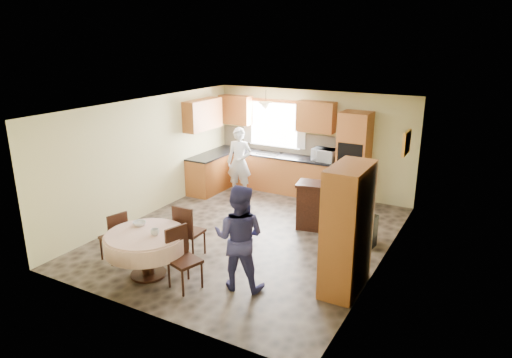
{
  "coord_description": "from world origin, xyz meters",
  "views": [
    {
      "loc": [
        4.04,
        -7.09,
        3.69
      ],
      "look_at": [
        -0.05,
        0.3,
        1.05
      ],
      "focal_mm": 32.0,
      "sensor_mm": 36.0,
      "label": 1
    }
  ],
  "objects_px": {
    "oven_tower": "(354,159)",
    "person_sink": "(239,162)",
    "chair_right": "(181,255)",
    "person_dining": "(239,237)",
    "sideboard": "(328,209)",
    "cupboard": "(347,229)",
    "chair_back": "(187,229)",
    "chair_left": "(116,234)",
    "dining_table": "(146,242)"
  },
  "relations": [
    {
      "from": "oven_tower",
      "to": "person_sink",
      "type": "bearing_deg",
      "value": -162.72
    },
    {
      "from": "chair_right",
      "to": "person_dining",
      "type": "relative_size",
      "value": 0.58
    },
    {
      "from": "oven_tower",
      "to": "chair_right",
      "type": "relative_size",
      "value": 2.22
    },
    {
      "from": "sideboard",
      "to": "chair_right",
      "type": "bearing_deg",
      "value": -121.71
    },
    {
      "from": "person_sink",
      "to": "person_dining",
      "type": "xyz_separation_m",
      "value": [
        2.18,
        -3.65,
        -0.01
      ]
    },
    {
      "from": "cupboard",
      "to": "person_dining",
      "type": "bearing_deg",
      "value": -152.77
    },
    {
      "from": "person_dining",
      "to": "person_sink",
      "type": "bearing_deg",
      "value": -71.74
    },
    {
      "from": "cupboard",
      "to": "person_sink",
      "type": "distance_m",
      "value": 4.64
    },
    {
      "from": "person_sink",
      "to": "chair_right",
      "type": "bearing_deg",
      "value": -84.07
    },
    {
      "from": "chair_back",
      "to": "chair_left",
      "type": "bearing_deg",
      "value": 32.78
    },
    {
      "from": "chair_right",
      "to": "oven_tower",
      "type": "bearing_deg",
      "value": 3.46
    },
    {
      "from": "dining_table",
      "to": "person_dining",
      "type": "bearing_deg",
      "value": 16.03
    },
    {
      "from": "chair_right",
      "to": "person_dining",
      "type": "distance_m",
      "value": 0.93
    },
    {
      "from": "cupboard",
      "to": "sideboard",
      "type": "bearing_deg",
      "value": 117.04
    },
    {
      "from": "sideboard",
      "to": "cupboard",
      "type": "height_order",
      "value": "cupboard"
    },
    {
      "from": "oven_tower",
      "to": "chair_back",
      "type": "bearing_deg",
      "value": -112.03
    },
    {
      "from": "sideboard",
      "to": "dining_table",
      "type": "relative_size",
      "value": 0.95
    },
    {
      "from": "person_sink",
      "to": "person_dining",
      "type": "relative_size",
      "value": 1.01
    },
    {
      "from": "oven_tower",
      "to": "chair_left",
      "type": "xyz_separation_m",
      "value": [
        -2.62,
        -4.73,
        -0.57
      ]
    },
    {
      "from": "chair_left",
      "to": "person_sink",
      "type": "distance_m",
      "value": 3.96
    },
    {
      "from": "dining_table",
      "to": "chair_left",
      "type": "xyz_separation_m",
      "value": [
        -0.8,
        0.13,
        -0.08
      ]
    },
    {
      "from": "sideboard",
      "to": "chair_left",
      "type": "relative_size",
      "value": 1.39
    },
    {
      "from": "dining_table",
      "to": "chair_right",
      "type": "xyz_separation_m",
      "value": [
        0.69,
        0.01,
        -0.05
      ]
    },
    {
      "from": "chair_back",
      "to": "chair_right",
      "type": "distance_m",
      "value": 0.94
    },
    {
      "from": "chair_right",
      "to": "chair_back",
      "type": "bearing_deg",
      "value": 48.93
    },
    {
      "from": "dining_table",
      "to": "person_dining",
      "type": "height_order",
      "value": "person_dining"
    },
    {
      "from": "cupboard",
      "to": "person_dining",
      "type": "relative_size",
      "value": 1.19
    },
    {
      "from": "oven_tower",
      "to": "person_dining",
      "type": "distance_m",
      "value": 4.46
    },
    {
      "from": "cupboard",
      "to": "chair_left",
      "type": "bearing_deg",
      "value": -164.44
    },
    {
      "from": "sideboard",
      "to": "person_dining",
      "type": "distance_m",
      "value": 2.78
    },
    {
      "from": "cupboard",
      "to": "chair_left",
      "type": "relative_size",
      "value": 2.19
    },
    {
      "from": "chair_right",
      "to": "sideboard",
      "type": "bearing_deg",
      "value": -4.14
    },
    {
      "from": "chair_back",
      "to": "person_dining",
      "type": "relative_size",
      "value": 0.59
    },
    {
      "from": "chair_back",
      "to": "person_sink",
      "type": "relative_size",
      "value": 0.58
    },
    {
      "from": "dining_table",
      "to": "chair_right",
      "type": "relative_size",
      "value": 1.36
    },
    {
      "from": "dining_table",
      "to": "chair_right",
      "type": "height_order",
      "value": "chair_right"
    },
    {
      "from": "chair_back",
      "to": "sideboard",
      "type": "bearing_deg",
      "value": -127.96
    },
    {
      "from": "cupboard",
      "to": "chair_left",
      "type": "height_order",
      "value": "cupboard"
    },
    {
      "from": "chair_back",
      "to": "oven_tower",
      "type": "bearing_deg",
      "value": -114.06
    },
    {
      "from": "person_sink",
      "to": "dining_table",
      "type": "bearing_deg",
      "value": -93.18
    },
    {
      "from": "sideboard",
      "to": "person_sink",
      "type": "bearing_deg",
      "value": 149.45
    },
    {
      "from": "chair_right",
      "to": "dining_table",
      "type": "bearing_deg",
      "value": 107.59
    },
    {
      "from": "chair_left",
      "to": "chair_right",
      "type": "distance_m",
      "value": 1.49
    },
    {
      "from": "cupboard",
      "to": "person_dining",
      "type": "distance_m",
      "value": 1.61
    },
    {
      "from": "oven_tower",
      "to": "person_dining",
      "type": "bearing_deg",
      "value": -94.56
    },
    {
      "from": "sideboard",
      "to": "chair_back",
      "type": "relative_size",
      "value": 1.28
    },
    {
      "from": "person_sink",
      "to": "chair_back",
      "type": "bearing_deg",
      "value": -87.73
    },
    {
      "from": "chair_left",
      "to": "chair_right",
      "type": "xyz_separation_m",
      "value": [
        1.49,
        -0.12,
        0.04
      ]
    },
    {
      "from": "cupboard",
      "to": "dining_table",
      "type": "height_order",
      "value": "cupboard"
    },
    {
      "from": "cupboard",
      "to": "chair_back",
      "type": "distance_m",
      "value": 2.77
    }
  ]
}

